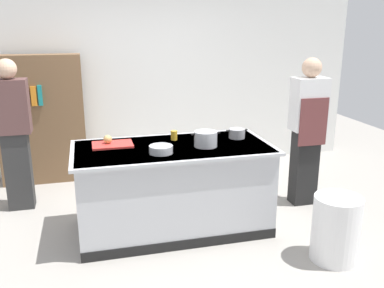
{
  "coord_description": "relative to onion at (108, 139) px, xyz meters",
  "views": [
    {
      "loc": [
        -0.81,
        -3.9,
        2.08
      ],
      "look_at": [
        0.25,
        0.2,
        0.85
      ],
      "focal_mm": 38.99,
      "sensor_mm": 36.0,
      "label": 1
    }
  ],
  "objects": [
    {
      "name": "ground_plane",
      "position": [
        0.62,
        -0.2,
        -0.96
      ],
      "size": [
        10.0,
        10.0,
        0.0
      ],
      "primitive_type": "plane",
      "color": "#9E9991"
    },
    {
      "name": "back_wall",
      "position": [
        0.62,
        1.9,
        0.54
      ],
      "size": [
        6.4,
        0.12,
        3.0
      ],
      "primitive_type": "cube",
      "color": "white",
      "rests_on": "ground_plane"
    },
    {
      "name": "counter_island",
      "position": [
        0.62,
        -0.2,
        -0.5
      ],
      "size": [
        1.98,
        0.98,
        0.9
      ],
      "color": "#B7BABF",
      "rests_on": "ground_plane"
    },
    {
      "name": "cutting_board",
      "position": [
        0.04,
        -0.02,
        -0.05
      ],
      "size": [
        0.4,
        0.28,
        0.02
      ],
      "primitive_type": "cube",
      "color": "red",
      "rests_on": "counter_island"
    },
    {
      "name": "onion",
      "position": [
        0.0,
        0.0,
        0.0
      ],
      "size": [
        0.09,
        0.09,
        0.09
      ],
      "primitive_type": "sphere",
      "color": "tan",
      "rests_on": "cutting_board"
    },
    {
      "name": "stock_pot",
      "position": [
        0.94,
        -0.28,
        0.01
      ],
      "size": [
        0.3,
        0.23,
        0.15
      ],
      "color": "#B7BABF",
      "rests_on": "counter_island"
    },
    {
      "name": "sauce_pan",
      "position": [
        1.35,
        -0.06,
        -0.01
      ],
      "size": [
        0.24,
        0.17,
        0.1
      ],
      "color": "#99999E",
      "rests_on": "counter_island"
    },
    {
      "name": "mixing_bowl",
      "position": [
        0.47,
        -0.4,
        -0.03
      ],
      "size": [
        0.22,
        0.22,
        0.07
      ],
      "primitive_type": "cylinder",
      "color": "#B7BABF",
      "rests_on": "counter_island"
    },
    {
      "name": "juice_cup",
      "position": [
        0.68,
        0.03,
        -0.01
      ],
      "size": [
        0.07,
        0.07,
        0.1
      ],
      "primitive_type": "cylinder",
      "color": "yellow",
      "rests_on": "counter_island"
    },
    {
      "name": "trash_bin",
      "position": [
        1.91,
        -1.15,
        -0.66
      ],
      "size": [
        0.42,
        0.42,
        0.61
      ],
      "primitive_type": "cylinder",
      "color": "white",
      "rests_on": "ground_plane"
    },
    {
      "name": "person_chef",
      "position": [
        2.26,
        0.06,
        -0.05
      ],
      "size": [
        0.38,
        0.25,
        1.72
      ],
      "rotation": [
        0.0,
        0.0,
        1.66
      ],
      "color": "black",
      "rests_on": "ground_plane"
    },
    {
      "name": "person_guest",
      "position": [
        -0.99,
        0.76,
        -0.05
      ],
      "size": [
        0.38,
        0.24,
        1.72
      ],
      "rotation": [
        0.0,
        0.0,
        -1.89
      ],
      "color": "#2F2F2F",
      "rests_on": "ground_plane"
    },
    {
      "name": "bookshelf",
      "position": [
        -0.77,
        1.6,
        -0.11
      ],
      "size": [
        1.1,
        0.31,
        1.7
      ],
      "color": "brown",
      "rests_on": "ground_plane"
    }
  ]
}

